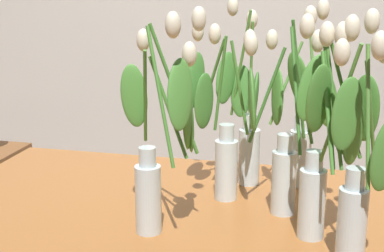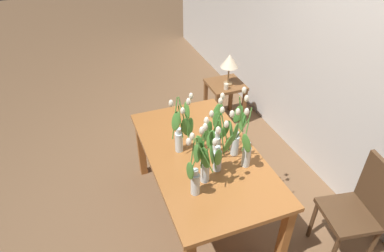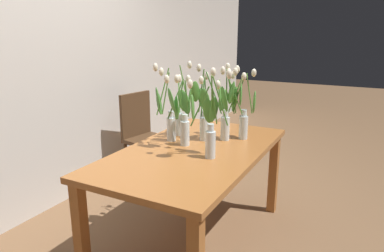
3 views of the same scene
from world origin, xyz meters
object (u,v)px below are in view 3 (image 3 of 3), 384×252
Objects in this scene: tulip_vase_0 at (181,114)px; tulip_vase_5 at (229,110)px; tulip_vase_2 at (205,110)px; tulip_vase_6 at (182,118)px; tulip_vase_1 at (242,112)px; dining_table at (194,161)px; tulip_vase_4 at (210,122)px; dining_chair at (143,132)px; tulip_vase_3 at (167,117)px.

tulip_vase_5 is (0.09, -0.37, 0.05)m from tulip_vase_0.
tulip_vase_2 reaches higher than tulip_vase_6.
tulip_vase_6 is (-0.20, 0.09, -0.03)m from tulip_vase_2.
tulip_vase_5 is at bearing 124.58° from tulip_vase_1.
tulip_vase_0 is (0.25, 0.25, 0.27)m from dining_table.
tulip_vase_2 is at bearing -23.90° from tulip_vase_6.
tulip_vase_4 reaches higher than tulip_vase_2.
tulip_vase_4 is 1.11× the size of tulip_vase_6.
dining_table is 2.72× the size of tulip_vase_0.
tulip_vase_0 reaches higher than dining_chair.
tulip_vase_3 is at bearing 123.91° from tulip_vase_5.
tulip_vase_6 is 0.56× the size of dining_chair.
tulip_vase_3 reaches higher than tulip_vase_4.
tulip_vase_6 is at bearing 156.10° from tulip_vase_2.
tulip_vase_5 is at bearing -111.98° from dining_chair.
tulip_vase_3 is 0.46m from tulip_vase_4.
tulip_vase_2 is 1.00× the size of tulip_vase_5.
tulip_vase_4 is (-0.08, -0.16, 0.32)m from dining_table.
dining_chair is (0.41, 1.22, -0.43)m from tulip_vase_1.
tulip_vase_4 is at bearing -126.75° from dining_chair.
tulip_vase_4 is (-0.33, -0.41, 0.05)m from tulip_vase_0.
dining_chair is at bearing 51.89° from dining_table.
tulip_vase_3 is (-0.15, 0.24, -0.05)m from tulip_vase_2.
dining_chair is at bearing 71.54° from tulip_vase_1.
dining_table is 2.79× the size of tulip_vase_5.
tulip_vase_0 is 0.26m from tulip_vase_6.
dining_table is 2.80× the size of tulip_vase_2.
tulip_vase_3 reaches higher than tulip_vase_1.
dining_table is at bearing -128.11° from dining_chair.
tulip_vase_2 is 0.19m from tulip_vase_5.
tulip_vase_4 is (-0.31, -0.19, -0.01)m from tulip_vase_2.
tulip_vase_4 is 0.62× the size of dining_chair.
dining_chair is (0.73, 0.75, -0.40)m from tulip_vase_3.
dining_table is at bearing 152.81° from tulip_vase_1.
tulip_vase_4 is at bearing -129.35° from tulip_vase_0.
tulip_vase_3 is 0.16m from tulip_vase_6.
tulip_vase_1 is at bearing -55.42° from tulip_vase_5.
tulip_vase_3 is at bearing 74.28° from dining_table.
tulip_vase_6 is (-0.31, 0.24, -0.02)m from tulip_vase_5.
tulip_vase_6 is at bearing 74.94° from dining_table.
tulip_vase_0 is at bearing 50.65° from tulip_vase_4.
tulip_vase_6 is at bearing -149.56° from tulip_vase_0.
tulip_vase_2 is (0.23, 0.03, 0.33)m from dining_table.
tulip_vase_3 is at bearing 69.99° from tulip_vase_4.
tulip_vase_0 reaches higher than tulip_vase_2.
tulip_vase_5 is at bearing -56.09° from tulip_vase_3.
dining_table is 1.72× the size of dining_chair.
dining_chair reaches higher than dining_table.
tulip_vase_6 reaches higher than dining_chair.
tulip_vase_1 is (0.39, -0.20, 0.30)m from dining_table.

